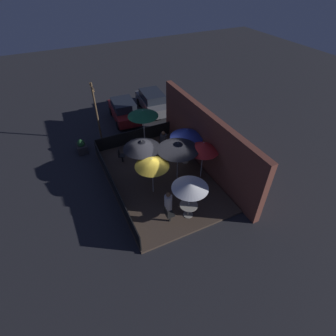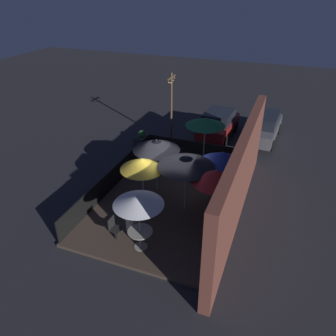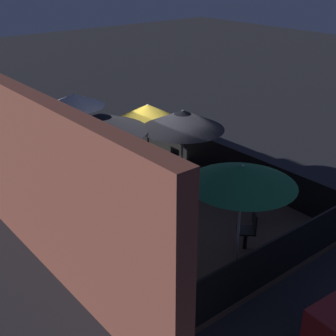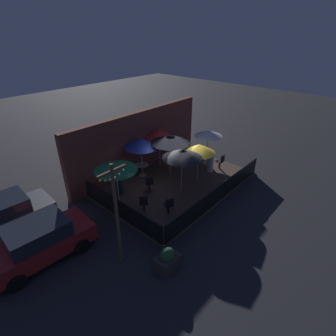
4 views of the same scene
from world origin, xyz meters
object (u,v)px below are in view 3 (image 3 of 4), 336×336
dining_table_0 (78,148)px  dining_table_1 (87,221)px  patio_umbrella_3 (242,175)px  patio_chair_1 (249,229)px  patio_umbrella_4 (41,133)px  patio_chair_2 (109,142)px  patio_chair_0 (171,217)px  patron_1 (167,258)px  patio_umbrella_0 (74,100)px  patio_umbrella_2 (148,113)px  patio_chair_3 (258,203)px  patio_umbrella_1 (81,156)px  patio_umbrella_5 (183,120)px  patio_umbrella_6 (101,122)px  patron_0 (113,151)px

dining_table_0 → dining_table_1: (-3.84, 1.95, -0.02)m
patio_umbrella_3 → patio_chair_1: 2.18m
patio_umbrella_4 → patio_chair_2: (2.16, -3.13, -1.63)m
patio_umbrella_3 → patio_chair_0: patio_umbrella_3 is taller
patron_1 → dining_table_1: bearing=76.9°
patio_umbrella_0 → patio_umbrella_3: patio_umbrella_3 is taller
patio_umbrella_2 → patio_umbrella_3: bearing=163.7°
patio_chair_2 → dining_table_0: bearing=-0.0°
patio_umbrella_3 → patio_chair_3: size_ratio=2.69×
patio_umbrella_1 → patio_umbrella_4: 1.63m
patio_chair_2 → patron_1: patron_1 is taller
dining_table_1 → patio_chair_2: 4.84m
patio_umbrella_3 → dining_table_0: size_ratio=2.80×
patio_chair_1 → patio_umbrella_2: bearing=-51.5°
patio_umbrella_0 → patio_chair_0: patio_umbrella_0 is taller
patio_umbrella_2 → dining_table_0: (2.28, 0.91, -1.47)m
patio_umbrella_4 → patio_chair_1: patio_umbrella_4 is taller
patio_umbrella_4 → patio_chair_2: 4.14m
patio_umbrella_2 → dining_table_1: (-1.56, 2.86, -1.49)m
dining_table_1 → patron_1: 2.18m
patio_umbrella_3 → patio_chair_3: bearing=-59.1°
patio_umbrella_1 → patio_chair_2: bearing=-38.5°
patio_umbrella_3 → patio_chair_0: bearing=-1.1°
patio_umbrella_0 → patio_umbrella_5: 3.82m
patio_umbrella_0 → patron_1: 6.30m
patio_umbrella_0 → patio_umbrella_1: (-3.84, 1.95, 0.03)m
patio_chair_1 → patio_umbrella_6: bearing=-25.7°
patio_umbrella_3 → patio_umbrella_5: (3.12, -1.31, -0.06)m
patio_umbrella_4 → patio_chair_3: 5.29m
patio_umbrella_2 → patron_0: bearing=6.2°
patio_umbrella_5 → patio_chair_2: patio_umbrella_5 is taller
dining_table_0 → patron_1: (-5.95, 1.41, -0.06)m
patio_chair_3 → dining_table_0: bearing=-47.6°
patio_umbrella_6 → patio_umbrella_4: bearing=69.8°
patio_chair_1 → patio_chair_2: bearing=-51.4°
patio_umbrella_1 → patio_chair_1: size_ratio=2.60×
patio_umbrella_0 → patio_umbrella_3: bearing=176.5°
patron_1 → dining_table_0: bearing=49.2°
dining_table_0 → patio_chair_2: (-0.05, -1.06, -0.07)m
patio_umbrella_2 → dining_table_1: size_ratio=3.00×
patio_chair_2 → patio_chair_0: bearing=76.0°
patio_umbrella_2 → patio_chair_3: (-3.31, -0.74, -1.54)m
patio_chair_1 → dining_table_0: bearing=-41.6°
dining_table_1 → patio_chair_2: patio_chair_2 is taller
patio_umbrella_5 → patio_umbrella_0: bearing=13.6°
patio_umbrella_6 → patio_umbrella_1: bearing=134.3°
patio_umbrella_5 → patio_chair_3: patio_umbrella_5 is taller
patio_umbrella_6 → patio_umbrella_5: bearing=-121.4°
patio_umbrella_4 → dining_table_1: bearing=-175.8°
patio_chair_0 → patio_chair_2: (4.77, -1.44, -0.01)m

